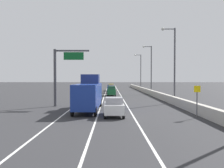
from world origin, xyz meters
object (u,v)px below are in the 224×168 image
(overhead_sign_gantry, at_px, (61,70))
(lamp_post_right_fourth, at_px, (140,70))
(car_black_5, at_px, (87,90))
(box_truck, at_px, (89,94))
(lamp_post_right_third, at_px, (150,67))
(car_white_4, at_px, (114,107))
(speed_advisory_sign, at_px, (197,99))
(car_silver_1, at_px, (112,89))
(car_green_0, at_px, (111,91))
(car_yellow_3, at_px, (111,87))
(lamp_post_right_second, at_px, (173,60))
(car_blue_2, at_px, (110,88))

(overhead_sign_gantry, xyz_separation_m, lamp_post_right_fourth, (15.75, 42.43, 1.62))
(overhead_sign_gantry, distance_m, lamp_post_right_fourth, 45.29)
(lamp_post_right_fourth, distance_m, car_black_5, 23.25)
(overhead_sign_gantry, relative_size, box_truck, 0.80)
(lamp_post_right_third, relative_size, lamp_post_right_fourth, 1.00)
(overhead_sign_gantry, relative_size, car_white_4, 1.77)
(speed_advisory_sign, relative_size, box_truck, 0.32)
(car_silver_1, distance_m, box_truck, 32.03)
(lamp_post_right_fourth, xyz_separation_m, car_green_0, (-9.01, -23.85, -5.33))
(car_yellow_3, relative_size, car_white_4, 1.05)
(car_white_4, bearing_deg, car_green_0, 90.27)
(car_green_0, xyz_separation_m, car_black_5, (-5.76, 6.72, -0.08))
(speed_advisory_sign, relative_size, car_green_0, 0.63)
(car_green_0, xyz_separation_m, car_silver_1, (0.11, 9.24, 0.01))
(overhead_sign_gantry, bearing_deg, lamp_post_right_fourth, 69.63)
(lamp_post_right_second, xyz_separation_m, lamp_post_right_third, (-0.12, 19.26, 0.00))
(lamp_post_right_third, height_order, car_silver_1, lamp_post_right_third)
(car_green_0, relative_size, car_blue_2, 1.16)
(lamp_post_right_second, bearing_deg, car_black_5, 124.69)
(car_green_0, height_order, car_silver_1, car_silver_1)
(lamp_post_right_second, xyz_separation_m, car_blue_2, (-9.29, 30.39, -5.40))
(overhead_sign_gantry, height_order, lamp_post_right_third, lamp_post_right_third)
(car_green_0, xyz_separation_m, box_truck, (-2.69, -22.66, 0.87))
(box_truck, bearing_deg, lamp_post_right_third, 66.89)
(car_white_4, relative_size, car_black_5, 0.90)
(lamp_post_right_second, xyz_separation_m, lamp_post_right_fourth, (-0.05, 38.52, 0.00))
(overhead_sign_gantry, xyz_separation_m, car_black_5, (0.98, 25.31, -3.78))
(car_green_0, bearing_deg, lamp_post_right_second, -58.32)
(lamp_post_right_fourth, bearing_deg, lamp_post_right_second, -89.93)
(speed_advisory_sign, bearing_deg, box_truck, 154.22)
(lamp_post_right_second, distance_m, lamp_post_right_third, 19.26)
(lamp_post_right_fourth, height_order, car_black_5, lamp_post_right_fourth)
(car_silver_1, xyz_separation_m, car_white_4, (0.01, -35.83, -0.11))
(speed_advisory_sign, xyz_separation_m, car_blue_2, (-8.05, 43.45, -0.81))
(box_truck, bearing_deg, speed_advisory_sign, -25.78)
(car_silver_1, height_order, car_blue_2, car_silver_1)
(car_blue_2, bearing_deg, car_silver_1, -86.98)
(car_yellow_3, bearing_deg, lamp_post_right_fourth, 5.76)
(lamp_post_right_fourth, relative_size, box_truck, 1.19)
(car_blue_2, relative_size, car_yellow_3, 0.92)
(lamp_post_right_third, relative_size, car_blue_2, 2.74)
(car_black_5, bearing_deg, lamp_post_right_third, -8.29)
(car_green_0, relative_size, box_truck, 0.51)
(overhead_sign_gantry, relative_size, car_silver_1, 1.74)
(lamp_post_right_third, height_order, car_white_4, lamp_post_right_third)
(car_black_5, bearing_deg, lamp_post_right_second, -55.31)
(lamp_post_right_second, relative_size, car_yellow_3, 2.52)
(lamp_post_right_second, xyz_separation_m, box_truck, (-11.75, -7.98, -4.45))
(car_silver_1, bearing_deg, speed_advisory_sign, -78.22)
(lamp_post_right_third, bearing_deg, car_white_4, -105.79)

